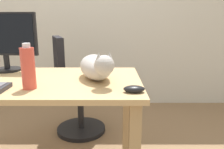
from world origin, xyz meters
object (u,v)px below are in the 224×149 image
monitor (3,40)px  office_chair (74,92)px  water_bottle (27,68)px  cat (95,67)px  computer_mouse (133,89)px

monitor → office_chair: bearing=49.5°
office_chair → monitor: bearing=-130.5°
office_chair → water_bottle: bearing=-95.2°
monitor → cat: (0.67, -0.25, -0.15)m
water_bottle → cat: bearing=29.1°
monitor → water_bottle: monitor is taller
office_chair → computer_mouse: size_ratio=8.67×
cat → monitor: bearing=159.3°
monitor → computer_mouse: (0.88, -0.51, -0.21)m
office_chair → computer_mouse: 1.15m
office_chair → water_bottle: size_ratio=3.90×
office_chair → cat: 0.87m
office_chair → cat: bearing=-70.1°
water_bottle → office_chair: bearing=84.8°
cat → water_bottle: size_ratio=2.43×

